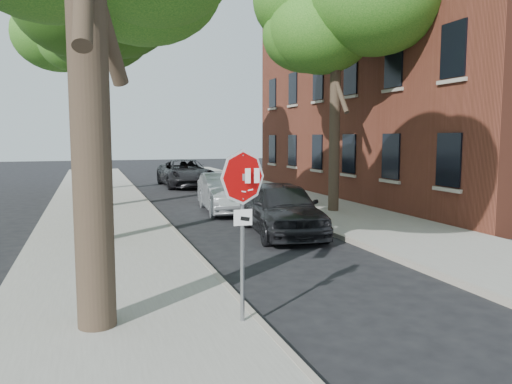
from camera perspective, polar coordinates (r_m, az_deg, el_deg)
ground at (r=8.11m, az=3.34°, el=-14.71°), size 120.00×120.00×0.00m
sidewalk_left at (r=19.24m, az=-17.34°, el=-2.53°), size 4.00×55.00×0.12m
sidewalk_right at (r=21.17m, az=6.32°, el=-1.51°), size 4.00×55.00×0.12m
curb_left at (r=19.38m, az=-11.27°, el=-2.29°), size 0.12×55.00×0.13m
curb_right at (r=20.40m, az=1.09°, el=-1.75°), size 0.12×55.00×0.13m
apartment_building at (r=27.35m, az=20.65°, el=15.86°), size 12.20×20.20×15.30m
stop_sign at (r=7.38m, az=-1.54°, el=-1.16°), size 0.76×0.34×2.61m
tree_mid_b at (r=21.76m, az=-17.98°, el=19.49°), size 5.88×5.46×10.36m
tree_far at (r=28.46m, az=-18.71°, el=14.63°), size 5.29×4.91×9.33m
tree_right at (r=19.75m, az=8.96°, el=18.78°), size 5.29×4.91×9.33m
car_a at (r=14.96m, az=2.97°, el=-1.82°), size 2.46×4.92×1.61m
car_b at (r=19.50m, az=-3.57°, el=-0.09°), size 1.94×4.68×1.51m
car_d at (r=29.83m, az=-8.08°, el=2.15°), size 2.76×5.83×1.61m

